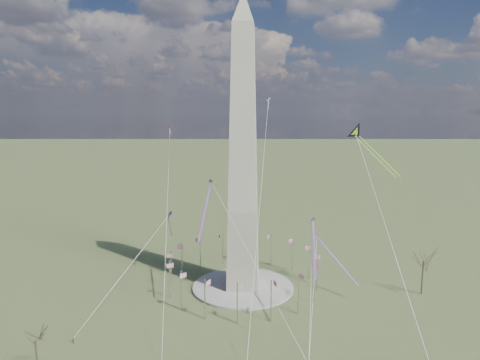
# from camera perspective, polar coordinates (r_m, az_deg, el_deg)

# --- Properties ---
(ground) EXTENTS (2000.00, 2000.00, 0.00)m
(ground) POSITION_cam_1_polar(r_m,az_deg,el_deg) (157.56, 0.40, -14.19)
(ground) COLOR #44552A
(ground) RESTS_ON ground
(plaza) EXTENTS (36.00, 36.00, 0.80)m
(plaza) POSITION_cam_1_polar(r_m,az_deg,el_deg) (157.41, 0.40, -14.06)
(plaza) COLOR #9E9B90
(plaza) RESTS_ON ground
(washington_monument) EXTENTS (15.56, 15.56, 100.00)m
(washington_monument) POSITION_cam_1_polar(r_m,az_deg,el_deg) (145.49, 0.42, 3.44)
(washington_monument) COLOR #A89D8C
(washington_monument) RESTS_ON plaza
(flagpole_ring) EXTENTS (54.40, 54.40, 13.00)m
(flagpole_ring) POSITION_cam_1_polar(r_m,az_deg,el_deg) (154.84, 0.40, -11.72)
(flagpole_ring) COLOR #BABCC1
(flagpole_ring) RESTS_ON ground
(tree_near) EXTENTS (10.22, 10.22, 17.89)m
(tree_near) POSITION_cam_1_polar(r_m,az_deg,el_deg) (160.85, 23.28, -9.61)
(tree_near) COLOR #473B2B
(tree_near) RESTS_ON ground
(tree_far) EXTENTS (6.98, 6.98, 12.21)m
(tree_far) POSITION_cam_1_polar(r_m,az_deg,el_deg) (119.39, -25.63, -18.50)
(tree_far) COLOR #473B2B
(tree_far) RESTS_ON ground
(person_west) EXTENTS (0.89, 0.83, 1.47)m
(person_west) POSITION_cam_1_polar(r_m,az_deg,el_deg) (132.06, -21.29, -19.33)
(person_west) COLOR gray
(person_west) RESTS_ON ground
(kite_delta_black) EXTENTS (16.14, 18.61, 16.60)m
(kite_delta_black) POSITION_cam_1_polar(r_m,az_deg,el_deg) (152.32, 15.43, 5.84)
(kite_delta_black) COLOR black
(kite_delta_black) RESTS_ON ground
(kite_diamond_purple) EXTENTS (2.27, 3.31, 10.05)m
(kite_diamond_purple) POSITION_cam_1_polar(r_m,az_deg,el_deg) (163.03, -9.36, -4.89)
(kite_diamond_purple) COLOR navy
(kite_diamond_purple) RESTS_ON ground
(kite_streamer_left) EXTENTS (2.03, 19.21, 13.18)m
(kite_streamer_left) POSITION_cam_1_polar(r_m,az_deg,el_deg) (130.92, 9.83, -7.90)
(kite_streamer_left) COLOR #EA2545
(kite_streamer_left) RESTS_ON ground
(kite_streamer_mid) EXTENTS (2.22, 23.49, 16.12)m
(kite_streamer_mid) POSITION_cam_1_polar(r_m,az_deg,el_deg) (142.24, -4.43, -2.79)
(kite_streamer_mid) COLOR #EA2545
(kite_streamer_mid) RESTS_ON ground
(kite_streamer_right) EXTENTS (13.61, 16.19, 13.71)m
(kite_streamer_right) POSITION_cam_1_polar(r_m,az_deg,el_deg) (155.98, 12.05, -9.48)
(kite_streamer_right) COLOR #EA2545
(kite_streamer_right) RESTS_ON ground
(kite_small_red) EXTENTS (1.34, 1.97, 4.16)m
(kite_small_red) POSITION_cam_1_polar(r_m,az_deg,el_deg) (185.14, -9.31, 6.82)
(kite_small_red) COLOR red
(kite_small_red) RESTS_ON ground
(kite_small_white) EXTENTS (1.80, 1.69, 5.05)m
(kite_small_white) POSITION_cam_1_polar(r_m,az_deg,el_deg) (184.62, 3.82, 10.54)
(kite_small_white) COLOR white
(kite_small_white) RESTS_ON ground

